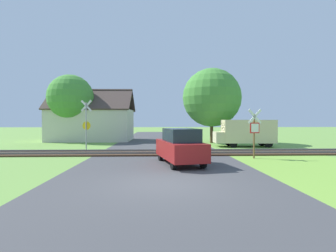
{
  "coord_description": "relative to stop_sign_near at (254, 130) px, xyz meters",
  "views": [
    {
      "loc": [
        -0.18,
        -8.92,
        2.16
      ],
      "look_at": [
        0.5,
        9.19,
        1.8
      ],
      "focal_mm": 28.0,
      "sensor_mm": 36.0,
      "label": 1
    }
  ],
  "objects": [
    {
      "name": "tree_left",
      "position": [
        -14.49,
        12.44,
        2.91
      ],
      "size": [
        4.65,
        4.65,
        6.88
      ],
      "color": "#513823",
      "rests_on": "ground"
    },
    {
      "name": "ground_plane",
      "position": [
        -5.33,
        -5.86,
        -1.63
      ],
      "size": [
        160.0,
        160.0,
        0.0
      ],
      "primitive_type": "plane",
      "color": "#6B9942"
    },
    {
      "name": "parked_car",
      "position": [
        -4.42,
        -1.83,
        -0.73
      ],
      "size": [
        2.41,
        4.25,
        1.78
      ],
      "rotation": [
        0.0,
        0.0,
        0.2
      ],
      "color": "maroon",
      "rests_on": "ground"
    },
    {
      "name": "tree_right",
      "position": [
        -0.28,
        10.64,
        2.8
      ],
      "size": [
        5.69,
        5.69,
        7.27
      ],
      "color": "#513823",
      "rests_on": "ground"
    },
    {
      "name": "stop_sign_near",
      "position": [
        0.0,
        0.0,
        0.0
      ],
      "size": [
        0.86,
        0.24,
        2.85
      ],
      "rotation": [
        0.0,
        0.0,
        3.39
      ],
      "color": "brown",
      "rests_on": "ground"
    },
    {
      "name": "house",
      "position": [
        -12.73,
        14.19,
        0.25
      ],
      "size": [
        8.94,
        6.18,
        5.64
      ],
      "rotation": [
        0.0,
        0.0,
        -0.02
      ],
      "color": "beige",
      "rests_on": "ground"
    },
    {
      "name": "mail_truck",
      "position": [
        1.82,
        6.81,
        -0.39
      ],
      "size": [
        4.98,
        2.09,
        2.24
      ],
      "rotation": [
        0.0,
        0.0,
        1.53
      ],
      "color": "beige",
      "rests_on": "ground"
    },
    {
      "name": "road_asphalt",
      "position": [
        -5.33,
        -3.86,
        -1.63
      ],
      "size": [
        8.33,
        80.0,
        0.01
      ],
      "primitive_type": "cube",
      "color": "#424244",
      "rests_on": "ground"
    },
    {
      "name": "crossing_sign_far",
      "position": [
        -10.86,
        4.88,
        0.42
      ],
      "size": [
        0.86,
        0.22,
        3.72
      ],
      "rotation": [
        0.0,
        0.0,
        -0.22
      ],
      "color": "#9E9EA5",
      "rests_on": "ground"
    },
    {
      "name": "rail_track",
      "position": [
        -5.33,
        2.33,
        -1.57
      ],
      "size": [
        60.0,
        2.6,
        0.22
      ],
      "color": "#422D1E",
      "rests_on": "ground"
    }
  ]
}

